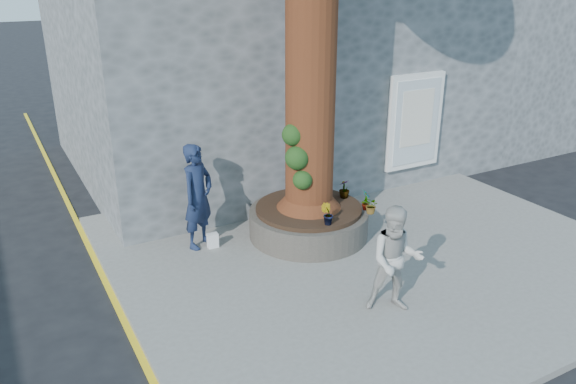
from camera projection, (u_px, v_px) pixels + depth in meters
ground at (329, 299)px, 9.05m from camera, size 120.00×120.00×0.00m
pavement at (368, 250)px, 10.51m from camera, size 9.00×8.00×0.12m
yellow_line at (124, 321)px, 8.50m from camera, size 0.10×30.00×0.01m
stone_shop at (265, 42)px, 14.87m from camera, size 10.30×8.30×6.30m
neighbour_shop at (481, 33)px, 18.51m from camera, size 6.00×8.00×6.00m
planter at (309, 221)px, 10.88m from camera, size 2.30×2.30×0.60m
man at (198, 196)px, 10.22m from camera, size 0.86×0.78×1.98m
woman at (396, 260)px, 8.29m from camera, size 1.02×0.96×1.68m
shopping_bag at (213, 240)px, 10.44m from camera, size 0.20×0.13×0.28m
plant_a at (366, 200)px, 10.54m from camera, size 0.25×0.26×0.41m
plant_b at (327, 214)px, 9.95m from camera, size 0.30×0.30×0.39m
plant_c at (344, 189)px, 11.12m from camera, size 0.24×0.24×0.37m
plant_d at (372, 206)px, 10.40m from camera, size 0.33×0.35×0.32m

